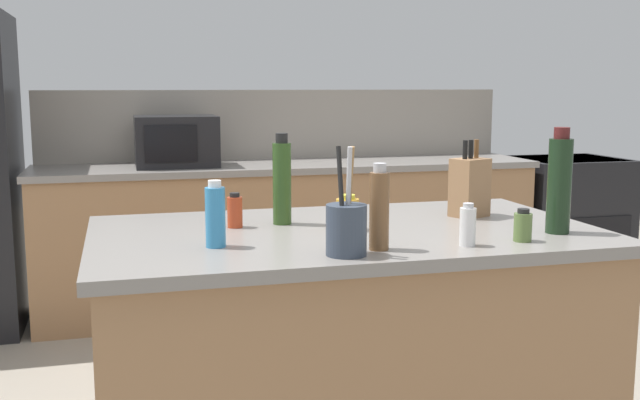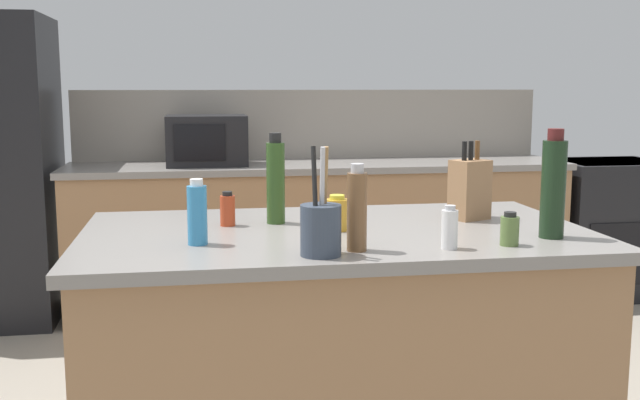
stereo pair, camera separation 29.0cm
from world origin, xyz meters
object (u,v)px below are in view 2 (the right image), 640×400
(microwave, at_px, (207,140))
(knife_block, at_px, (470,189))
(salt_shaker, at_px, (450,228))
(wine_bottle, at_px, (553,187))
(honey_jar, at_px, (336,214))
(utensil_crock, at_px, (321,228))
(dish_soap_bottle, at_px, (197,214))
(olive_oil_bottle, at_px, (276,181))
(pepper_grinder, at_px, (356,210))
(spice_jar_oregano, at_px, (510,230))
(spice_jar_paprika, at_px, (228,210))
(range_oven, at_px, (607,226))

(microwave, bearing_deg, knife_block, -65.76)
(salt_shaker, distance_m, wine_bottle, 0.41)
(honey_jar, relative_size, wine_bottle, 0.35)
(utensil_crock, bearing_deg, wine_bottle, 9.70)
(utensil_crock, bearing_deg, microwave, 96.48)
(knife_block, distance_m, dish_soap_bottle, 1.04)
(salt_shaker, distance_m, olive_oil_bottle, 0.70)
(pepper_grinder, bearing_deg, salt_shaker, -3.78)
(microwave, relative_size, spice_jar_oregano, 4.66)
(spice_jar_oregano, xyz_separation_m, olive_oil_bottle, (-0.68, 0.49, 0.10))
(utensil_crock, distance_m, salt_shaker, 0.40)
(spice_jar_oregano, bearing_deg, salt_shaker, -175.42)
(spice_jar_oregano, relative_size, spice_jar_paprika, 0.86)
(knife_block, bearing_deg, wine_bottle, -92.72)
(knife_block, bearing_deg, utensil_crock, -165.78)
(utensil_crock, xyz_separation_m, dish_soap_bottle, (-0.35, 0.21, 0.01))
(olive_oil_bottle, distance_m, dish_soap_bottle, 0.43)
(knife_block, xyz_separation_m, pepper_grinder, (-0.53, -0.46, 0.01))
(knife_block, relative_size, pepper_grinder, 1.10)
(range_oven, bearing_deg, microwave, 180.00)
(salt_shaker, xyz_separation_m, wine_bottle, (0.38, 0.11, 0.10))
(honey_jar, xyz_separation_m, dish_soap_bottle, (-0.47, -0.16, 0.04))
(pepper_grinder, bearing_deg, knife_block, 41.09)
(spice_jar_oregano, distance_m, wine_bottle, 0.24)
(dish_soap_bottle, bearing_deg, utensil_crock, -30.90)
(honey_jar, distance_m, dish_soap_bottle, 0.49)
(wine_bottle, bearing_deg, olive_oil_bottle, 155.01)
(salt_shaker, height_order, spice_jar_paprika, salt_shaker)
(range_oven, distance_m, salt_shaker, 3.30)
(microwave, bearing_deg, dish_soap_bottle, -91.49)
(olive_oil_bottle, height_order, dish_soap_bottle, olive_oil_bottle)
(microwave, bearing_deg, range_oven, -0.00)
(microwave, distance_m, knife_block, 2.28)
(microwave, height_order, knife_block, microwave)
(olive_oil_bottle, bearing_deg, range_oven, 39.24)
(knife_block, distance_m, wine_bottle, 0.40)
(honey_jar, height_order, olive_oil_bottle, olive_oil_bottle)
(knife_block, relative_size, olive_oil_bottle, 0.89)
(microwave, bearing_deg, utensil_crock, -83.52)
(utensil_crock, bearing_deg, spice_jar_paprika, 115.87)
(range_oven, distance_m, olive_oil_bottle, 3.29)
(dish_soap_bottle, bearing_deg, honey_jar, 18.48)
(salt_shaker, height_order, wine_bottle, wine_bottle)
(knife_block, xyz_separation_m, dish_soap_bottle, (-1.00, -0.29, -0.02))
(spice_jar_oregano, bearing_deg, dish_soap_bottle, 169.91)
(spice_jar_paprika, height_order, honey_jar, same)
(spice_jar_oregano, height_order, honey_jar, honey_jar)
(range_oven, bearing_deg, dish_soap_bottle, -139.60)
(spice_jar_oregano, distance_m, dish_soap_bottle, 0.97)
(dish_soap_bottle, bearing_deg, pepper_grinder, -19.58)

